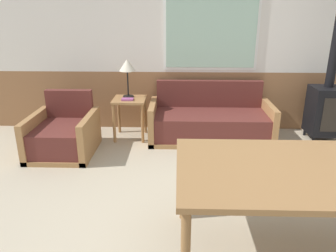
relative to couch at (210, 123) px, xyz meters
The scene contains 9 objects.
ground_plane 2.18m from the couch, 85.89° to the right, with size 16.00×16.00×0.00m, color #B2A58C.
wall_back 1.22m from the couch, 72.20° to the left, with size 7.20×0.09×2.70m.
couch is the anchor object (origin of this frame).
armchair 2.01m from the couch, 164.37° to the right, with size 0.78×0.85×0.75m.
side_table 1.17m from the couch, behind, with size 0.45×0.45×0.58m.
table_lamp 1.40m from the couch, behind, with size 0.23×0.23×0.54m.
book_stack 1.21m from the couch, behind, with size 0.17×0.11×0.02m.
dining_table 2.47m from the couch, 76.95° to the right, with size 2.03×1.02×0.74m.
wood_stove 1.65m from the couch, ahead, with size 0.46×0.43×2.35m.
Camera 1 is at (-0.62, -2.26, 1.78)m, focal length 35.00 mm.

